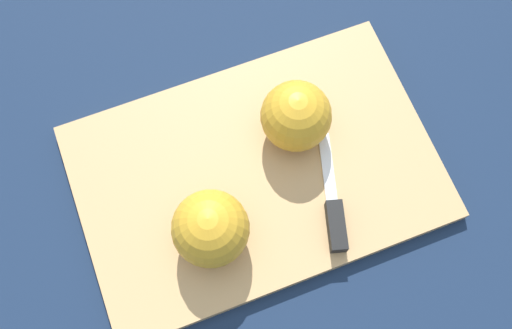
% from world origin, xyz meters
% --- Properties ---
extents(ground_plane, '(4.00, 4.00, 0.00)m').
position_xyz_m(ground_plane, '(0.00, 0.00, 0.00)').
color(ground_plane, '#14233D').
extents(cutting_board, '(0.42, 0.29, 0.02)m').
position_xyz_m(cutting_board, '(0.00, 0.00, 0.01)').
color(cutting_board, tan).
rests_on(cutting_board, ground_plane).
extents(apple_half_left, '(0.08, 0.08, 0.08)m').
position_xyz_m(apple_half_left, '(-0.07, -0.05, 0.06)').
color(apple_half_left, gold).
rests_on(apple_half_left, cutting_board).
extents(apple_half_right, '(0.08, 0.08, 0.08)m').
position_xyz_m(apple_half_right, '(0.06, 0.03, 0.06)').
color(apple_half_right, gold).
rests_on(apple_half_right, cutting_board).
extents(knife, '(0.06, 0.14, 0.02)m').
position_xyz_m(knife, '(0.06, -0.09, 0.02)').
color(knife, silver).
rests_on(knife, cutting_board).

